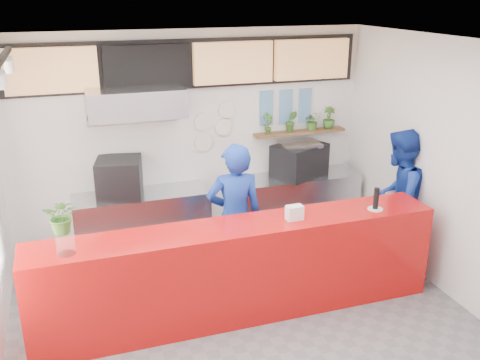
{
  "coord_description": "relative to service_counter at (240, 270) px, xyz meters",
  "views": [
    {
      "loc": [
        -1.67,
        -4.55,
        3.48
      ],
      "look_at": [
        0.1,
        0.7,
        1.5
      ],
      "focal_mm": 40.0,
      "sensor_mm": 36.0,
      "label": 1
    }
  ],
  "objects": [
    {
      "name": "floor",
      "position": [
        0.0,
        -0.4,
        -0.55
      ],
      "size": [
        5.0,
        5.0,
        0.0
      ],
      "primitive_type": "plane",
      "color": "slate",
      "rests_on": "ground"
    },
    {
      "name": "ceiling",
      "position": [
        0.0,
        -0.4,
        2.45
      ],
      "size": [
        5.0,
        5.0,
        0.0
      ],
      "primitive_type": "plane",
      "rotation": [
        3.14,
        0.0,
        0.0
      ],
      "color": "silver"
    },
    {
      "name": "wall_back",
      "position": [
        0.0,
        2.1,
        0.95
      ],
      "size": [
        5.0,
        0.0,
        5.0
      ],
      "primitive_type": "plane",
      "rotation": [
        1.57,
        0.0,
        0.0
      ],
      "color": "white",
      "rests_on": "ground"
    },
    {
      "name": "wall_right",
      "position": [
        2.5,
        -0.4,
        0.95
      ],
      "size": [
        0.0,
        5.0,
        5.0
      ],
      "primitive_type": "plane",
      "rotation": [
        1.57,
        0.0,
        -1.57
      ],
      "color": "white",
      "rests_on": "ground"
    },
    {
      "name": "service_counter",
      "position": [
        0.0,
        0.0,
        0.0
      ],
      "size": [
        4.5,
        0.6,
        1.1
      ],
      "primitive_type": "cube",
      "color": "red",
      "rests_on": "ground"
    },
    {
      "name": "cream_band",
      "position": [
        0.0,
        2.09,
        2.05
      ],
      "size": [
        5.0,
        0.02,
        0.8
      ],
      "primitive_type": "cube",
      "color": "beige",
      "rests_on": "wall_back"
    },
    {
      "name": "prep_bench",
      "position": [
        -0.8,
        1.8,
        -0.1
      ],
      "size": [
        1.8,
        0.6,
        0.9
      ],
      "primitive_type": "cube",
      "color": "#B2B5BA",
      "rests_on": "ground"
    },
    {
      "name": "panini_oven",
      "position": [
        -1.06,
        1.8,
        0.6
      ],
      "size": [
        0.67,
        0.67,
        0.51
      ],
      "primitive_type": "cube",
      "rotation": [
        0.0,
        0.0,
        -0.21
      ],
      "color": "black",
      "rests_on": "prep_bench"
    },
    {
      "name": "extraction_hood",
      "position": [
        -0.8,
        1.75,
        1.6
      ],
      "size": [
        1.2,
        0.7,
        0.35
      ],
      "primitive_type": "cube",
      "color": "#B2B5BA",
      "rests_on": "ceiling"
    },
    {
      "name": "hood_lip",
      "position": [
        -0.8,
        1.75,
        1.4
      ],
      "size": [
        1.2,
        0.69,
        0.31
      ],
      "primitive_type": "cube",
      "rotation": [
        -0.35,
        0.0,
        0.0
      ],
      "color": "#B2B5BA",
      "rests_on": "ceiling"
    },
    {
      "name": "right_bench",
      "position": [
        1.5,
        1.8,
        -0.1
      ],
      "size": [
        1.8,
        0.6,
        0.9
      ],
      "primitive_type": "cube",
      "color": "#B2B5BA",
      "rests_on": "ground"
    },
    {
      "name": "espresso_machine",
      "position": [
        1.52,
        1.8,
        0.59
      ],
      "size": [
        0.88,
        0.78,
        0.47
      ],
      "primitive_type": "cube",
      "rotation": [
        0.0,
        0.0,
        0.43
      ],
      "color": "black",
      "rests_on": "right_bench"
    },
    {
      "name": "espresso_tray",
      "position": [
        1.52,
        1.8,
        0.83
      ],
      "size": [
        0.58,
        0.42,
        0.05
      ],
      "primitive_type": "cube",
      "rotation": [
        0.0,
        0.0,
        -0.06
      ],
      "color": "silver",
      "rests_on": "espresso_machine"
    },
    {
      "name": "herb_shelf",
      "position": [
        1.6,
        2.0,
        0.95
      ],
      "size": [
        1.4,
        0.18,
        0.04
      ],
      "primitive_type": "cube",
      "color": "brown",
      "rests_on": "wall_back"
    },
    {
      "name": "menu_board_far_left",
      "position": [
        -1.75,
        1.98,
        2.0
      ],
      "size": [
        1.1,
        0.1,
        0.55
      ],
      "primitive_type": "cube",
      "color": "tan",
      "rests_on": "wall_back"
    },
    {
      "name": "menu_board_mid_left",
      "position": [
        -0.59,
        1.98,
        2.0
      ],
      "size": [
        1.1,
        0.1,
        0.55
      ],
      "primitive_type": "cube",
      "color": "black",
      "rests_on": "wall_back"
    },
    {
      "name": "menu_board_mid_right",
      "position": [
        0.57,
        1.98,
        2.0
      ],
      "size": [
        1.1,
        0.1,
        0.55
      ],
      "primitive_type": "cube",
      "color": "tan",
      "rests_on": "wall_back"
    },
    {
      "name": "menu_board_far_right",
      "position": [
        1.73,
        1.98,
        2.0
      ],
      "size": [
        1.1,
        0.1,
        0.55
      ],
      "primitive_type": "cube",
      "color": "tan",
      "rests_on": "wall_back"
    },
    {
      "name": "soffit",
      "position": [
        0.0,
        2.06,
        2.0
      ],
      "size": [
        4.8,
        0.04,
        0.65
      ],
      "primitive_type": "cube",
      "color": "black",
      "rests_on": "wall_back"
    },
    {
      "name": "dec_plate_a",
      "position": [
        0.15,
        2.07,
        1.2
      ],
      "size": [
        0.24,
        0.03,
        0.24
      ],
      "primitive_type": "cylinder",
      "rotation": [
        1.57,
        0.0,
        0.0
      ],
      "color": "silver",
      "rests_on": "wall_back"
    },
    {
      "name": "dec_plate_b",
      "position": [
        0.45,
        2.07,
        1.1
      ],
      "size": [
        0.24,
        0.03,
        0.24
      ],
      "primitive_type": "cylinder",
      "rotation": [
        1.57,
        0.0,
        0.0
      ],
      "color": "silver",
      "rests_on": "wall_back"
    },
    {
      "name": "dec_plate_c",
      "position": [
        0.15,
        2.07,
        0.9
      ],
      "size": [
        0.24,
        0.03,
        0.24
      ],
      "primitive_type": "cylinder",
      "rotation": [
        1.57,
        0.0,
        0.0
      ],
      "color": "silver",
      "rests_on": "wall_back"
    },
    {
      "name": "dec_plate_d",
      "position": [
        0.5,
        2.07,
        1.35
      ],
      "size": [
        0.24,
        0.03,
        0.24
      ],
      "primitive_type": "cylinder",
      "rotation": [
        1.57,
        0.0,
        0.0
      ],
      "color": "silver",
      "rests_on": "wall_back"
    },
    {
      "name": "photo_frame_a",
      "position": [
        1.1,
        2.08,
        1.45
      ],
      "size": [
        0.2,
        0.02,
        0.25
      ],
      "primitive_type": "cube",
      "color": "#598CBF",
      "rests_on": "wall_back"
    },
    {
      "name": "photo_frame_b",
      "position": [
        1.4,
        2.08,
        1.45
      ],
      "size": [
        0.2,
        0.02,
        0.25
      ],
      "primitive_type": "cube",
      "color": "#598CBF",
      "rests_on": "wall_back"
    },
    {
      "name": "photo_frame_c",
      "position": [
        1.7,
        2.08,
        1.45
      ],
      "size": [
        0.2,
        0.02,
        0.25
      ],
      "primitive_type": "cube",
      "color": "#598CBF",
      "rests_on": "wall_back"
    },
    {
      "name": "photo_frame_d",
      "position": [
        1.1,
        2.08,
        1.2
      ],
      "size": [
        0.2,
        0.02,
        0.25
      ],
      "primitive_type": "cube",
      "color": "#598CBF",
      "rests_on": "wall_back"
    },
    {
      "name": "photo_frame_e",
      "position": [
        1.4,
        2.08,
        1.2
      ],
      "size": [
        0.2,
        0.02,
        0.25
      ],
      "primitive_type": "cube",
      "color": "#598CBF",
      "rests_on": "wall_back"
    },
    {
      "name": "photo_frame_f",
      "position": [
        1.7,
        2.08,
        1.2
      ],
      "size": [
        0.2,
        0.02,
        0.25
      ],
      "primitive_type": "cube",
      "color": "#598CBF",
      "rests_on": "wall_back"
    },
    {
      "name": "staff_center",
      "position": [
        0.14,
        0.61,
        0.37
      ],
      "size": [
        0.72,
        0.53,
        1.83
      ],
      "primitive_type": "imported",
      "rotation": [
        0.0,
        0.0,
        3.0
      ],
      "color": "navy",
      "rests_on": "ground"
    },
    {
      "name": "staff_right",
      "position": [
        2.34,
        0.54,
        0.36
      ],
      "size": [
        1.12,
        1.06,
        1.83
      ],
      "primitive_type": "imported",
      "rotation": [
        0.0,
        0.0,
        3.71
      ],
      "color": "navy",
      "rests_on": "ground"
    },
    {
      "name": "herb_a",
      "position": [
        1.09,
        2.0,
        1.12
      ],
      "size": [
        0.16,
        0.11,
        0.3
      ],
      "primitive_type": "imported",
      "rotation": [
        0.0,
        0.0,
        0.03
      ],
      "color": "#3A6B25",
      "rests_on": "herb_shelf"
    },
    {
      "name": "herb_b",
      "position": [
        1.46,
        2.0,
        1.13
      ],
      "size": [
        0.21,
        0.19,
        0.31
      ],
      "primitive_type": "imported",
      "rotation": [
        0.0,
        0.0,
        -0.35
      ],
      "color": "#3A6B25",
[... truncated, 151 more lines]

